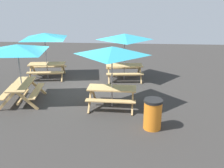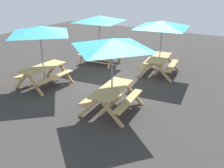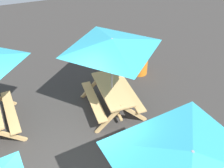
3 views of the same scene
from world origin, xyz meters
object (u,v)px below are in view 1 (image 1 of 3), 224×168
(picnic_table_2, at_px, (45,39))
(picnic_table_3, at_px, (18,53))
(picnic_table_1, at_px, (112,55))
(trash_bin_orange, at_px, (153,114))
(picnic_table_0, at_px, (125,40))

(picnic_table_2, height_order, picnic_table_3, same)
(picnic_table_1, height_order, trash_bin_orange, picnic_table_1)
(picnic_table_0, xyz_separation_m, picnic_table_1, (0.36, 3.33, 0.00))
(picnic_table_1, xyz_separation_m, picnic_table_3, (3.55, -0.17, 0.00))
(picnic_table_1, bearing_deg, picnic_table_2, -41.24)
(picnic_table_0, height_order, picnic_table_3, same)
(picnic_table_1, bearing_deg, trash_bin_orange, 132.98)
(picnic_table_0, xyz_separation_m, picnic_table_2, (3.92, 0.04, 0.00))
(picnic_table_0, bearing_deg, picnic_table_3, 32.93)
(picnic_table_2, distance_m, trash_bin_orange, 7.11)
(picnic_table_3, bearing_deg, picnic_table_0, 121.12)
(picnic_table_0, bearing_deg, picnic_table_1, 77.85)
(picnic_table_0, distance_m, picnic_table_3, 5.02)
(picnic_table_0, height_order, picnic_table_1, same)
(picnic_table_0, distance_m, trash_bin_orange, 5.23)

